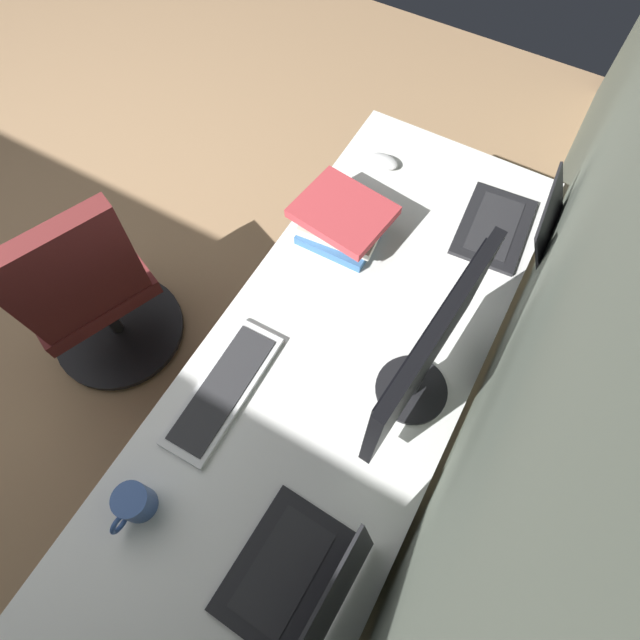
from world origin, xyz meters
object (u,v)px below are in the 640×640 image
at_px(monitor_primary, 427,353).
at_px(keyboard_main, 223,389).
at_px(office_chair, 90,294).
at_px(mouse_main, 384,161).
at_px(coffee_mug, 134,503).
at_px(drawer_pedestal, 287,500).
at_px(laptop_leftmost, 301,583).
at_px(book_stack_near, 342,221).
at_px(laptop_left, 515,225).

height_order(monitor_primary, keyboard_main, monitor_primary).
bearing_deg(office_chair, mouse_main, 138.58).
height_order(coffee_mug, office_chair, office_chair).
bearing_deg(mouse_main, coffee_mug, -1.10).
bearing_deg(drawer_pedestal, mouse_main, -167.60).
height_order(laptop_leftmost, book_stack_near, laptop_leftmost).
height_order(keyboard_main, book_stack_near, book_stack_near).
relative_size(coffee_mug, office_chair, 0.13).
xyz_separation_m(keyboard_main, book_stack_near, (-0.64, 0.03, 0.05)).
relative_size(monitor_primary, mouse_main, 5.07).
xyz_separation_m(book_stack_near, office_chair, (0.51, -0.76, -0.33)).
bearing_deg(laptop_leftmost, coffee_mug, -83.45).
xyz_separation_m(keyboard_main, coffee_mug, (0.36, -0.01, 0.04)).
distance_m(monitor_primary, book_stack_near, 0.60).
bearing_deg(mouse_main, monitor_primary, 31.25).
bearing_deg(laptop_leftmost, laptop_left, 176.19).
bearing_deg(mouse_main, drawer_pedestal, 12.40).
height_order(book_stack_near, office_chair, office_chair).
distance_m(mouse_main, book_stack_near, 0.34).
bearing_deg(drawer_pedestal, office_chair, -104.11).
relative_size(keyboard_main, office_chair, 0.44).
relative_size(drawer_pedestal, coffee_mug, 5.43).
xyz_separation_m(drawer_pedestal, laptop_left, (-1.03, 0.25, 0.43)).
bearing_deg(laptop_left, drawer_pedestal, -13.85).
relative_size(mouse_main, book_stack_near, 0.33).
relative_size(laptop_leftmost, book_stack_near, 1.07).
relative_size(keyboard_main, coffee_mug, 3.30).
relative_size(book_stack_near, office_chair, 0.32).
distance_m(monitor_primary, keyboard_main, 0.57).
bearing_deg(keyboard_main, laptop_leftmost, 54.70).
bearing_deg(coffee_mug, office_chair, -123.52).
height_order(drawer_pedestal, coffee_mug, coffee_mug).
bearing_deg(book_stack_near, monitor_primary, 47.91).
bearing_deg(laptop_leftmost, mouse_main, -162.02).
bearing_deg(monitor_primary, keyboard_main, -60.24).
xyz_separation_m(laptop_left, book_stack_near, (0.27, -0.48, 0.01)).
distance_m(monitor_primary, laptop_left, 0.68).
xyz_separation_m(laptop_left, mouse_main, (-0.07, -0.50, -0.03)).
distance_m(laptop_left, office_chair, 1.50).
height_order(monitor_primary, mouse_main, monitor_primary).
distance_m(laptop_leftmost, coffee_mug, 0.44).
bearing_deg(keyboard_main, mouse_main, 179.12).
distance_m(drawer_pedestal, laptop_leftmost, 0.50).
xyz_separation_m(monitor_primary, laptop_leftmost, (0.56, -0.02, -0.20)).
bearing_deg(monitor_primary, office_chair, -83.60).
relative_size(laptop_leftmost, office_chair, 0.34).
xyz_separation_m(laptop_leftmost, book_stack_near, (-0.94, -0.40, 0.01)).
height_order(drawer_pedestal, mouse_main, mouse_main).
xyz_separation_m(monitor_primary, mouse_main, (-0.72, -0.43, -0.24)).
relative_size(laptop_leftmost, mouse_main, 3.21).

